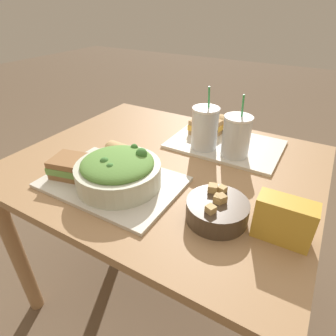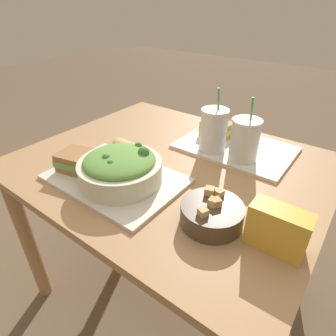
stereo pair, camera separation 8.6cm
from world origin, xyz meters
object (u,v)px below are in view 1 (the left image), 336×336
at_px(sandwich_near, 72,166).
at_px(baguette_near, 124,154).
at_px(soup_bowl, 217,210).
at_px(salad_bowl, 118,170).
at_px(baguette_far, 229,124).
at_px(chip_bag, 284,220).
at_px(sandwich_far, 206,127).
at_px(drink_cup_dark, 205,129).
at_px(drink_cup_red, 236,137).

height_order(sandwich_near, baguette_near, baguette_near).
xyz_separation_m(soup_bowl, sandwich_near, (-0.50, -0.05, 0.01)).
distance_m(salad_bowl, baguette_far, 0.59).
bearing_deg(chip_bag, sandwich_far, 130.35).
height_order(salad_bowl, baguette_near, salad_bowl).
xyz_separation_m(salad_bowl, sandwich_near, (-0.17, -0.04, -0.02)).
xyz_separation_m(sandwich_near, chip_bag, (0.67, 0.06, 0.02)).
relative_size(soup_bowl, baguette_near, 1.27).
relative_size(drink_cup_dark, drink_cup_red, 1.04).
height_order(baguette_far, drink_cup_dark, drink_cup_dark).
bearing_deg(salad_bowl, drink_cup_red, 55.67).
bearing_deg(sandwich_far, drink_cup_red, -25.13).
distance_m(sandwich_far, drink_cup_red, 0.21).
xyz_separation_m(baguette_far, drink_cup_red, (0.09, -0.19, 0.04)).
height_order(sandwich_near, sandwich_far, same).
distance_m(salad_bowl, chip_bag, 0.50).
bearing_deg(sandwich_near, sandwich_far, 50.82).
height_order(sandwich_near, drink_cup_dark, drink_cup_dark).
bearing_deg(baguette_far, sandwich_far, 139.50).
distance_m(baguette_far, chip_bag, 0.64).
relative_size(soup_bowl, baguette_far, 1.68).
distance_m(soup_bowl, sandwich_near, 0.51).
height_order(soup_bowl, drink_cup_dark, drink_cup_dark).
distance_m(baguette_near, sandwich_far, 0.41).
height_order(baguette_near, chip_bag, chip_bag).
bearing_deg(soup_bowl, salad_bowl, -177.75).
bearing_deg(drink_cup_red, salad_bowl, -124.33).
xyz_separation_m(baguette_near, drink_cup_red, (0.32, 0.26, 0.04)).
height_order(sandwich_near, baguette_far, baguette_far).
distance_m(soup_bowl, sandwich_far, 0.54).
bearing_deg(soup_bowl, baguette_near, 165.83).
distance_m(baguette_near, baguette_far, 0.51).
bearing_deg(chip_bag, sandwich_near, -175.81).
relative_size(baguette_near, drink_cup_dark, 0.55).
bearing_deg(drink_cup_red, sandwich_near, -136.10).
xyz_separation_m(sandwich_near, baguette_near, (0.11, 0.15, 0.00)).
xyz_separation_m(baguette_near, chip_bag, (0.57, -0.09, 0.01)).
height_order(soup_bowl, drink_cup_red, drink_cup_red).
height_order(sandwich_far, drink_cup_red, drink_cup_red).
height_order(salad_bowl, chip_bag, salad_bowl).
xyz_separation_m(sandwich_near, drink_cup_dark, (0.30, 0.41, 0.05)).
relative_size(sandwich_near, sandwich_far, 1.13).
distance_m(sandwich_far, drink_cup_dark, 0.13).
bearing_deg(drink_cup_red, baguette_near, -140.92).
distance_m(soup_bowl, drink_cup_red, 0.37).
relative_size(salad_bowl, baguette_far, 2.66).
bearing_deg(salad_bowl, sandwich_far, 80.28).
bearing_deg(sandwich_near, soup_bowl, -7.66).
distance_m(soup_bowl, drink_cup_dark, 0.42).
relative_size(sandwich_far, drink_cup_dark, 0.54).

